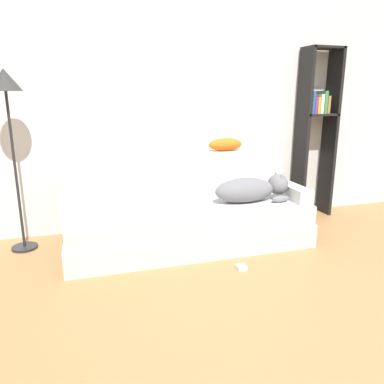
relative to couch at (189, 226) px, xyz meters
name	(u,v)px	position (x,y,z in m)	size (l,w,h in m)	color
ground_plane	(326,364)	(0.24, -1.76, -0.19)	(20.00, 20.00, 0.00)	#9E7042
wall_back	(192,98)	(0.24, 0.69, 1.16)	(7.38, 0.06, 2.70)	silver
couch	(189,226)	(0.00, 0.00, 0.00)	(2.24, 0.81, 0.40)	silver
couch_backrest	(179,175)	(0.00, 0.33, 0.42)	(2.20, 0.15, 0.44)	silver
couch_arm_left	(70,208)	(-1.04, -0.01, 0.27)	(0.15, 0.62, 0.13)	silver
couch_arm_right	(290,190)	(1.04, -0.01, 0.27)	(0.15, 0.62, 0.13)	silver
dog	(252,189)	(0.61, -0.05, 0.32)	(0.74, 0.27, 0.27)	slate
laptop	(188,205)	(-0.01, -0.02, 0.21)	(0.31, 0.22, 0.02)	#B7B7BC
throw_pillow	(225,145)	(0.48, 0.33, 0.70)	(0.35, 0.14, 0.13)	orange
bookshelf	(317,124)	(1.65, 0.51, 0.86)	(0.41, 0.26, 1.88)	black
floor_lamp	(7,99)	(-1.48, 0.36, 1.15)	(0.27, 0.27, 1.60)	#232326
power_adapter	(241,267)	(0.27, -0.61, -0.18)	(0.08, 0.08, 0.04)	white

